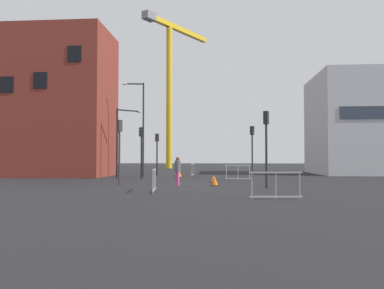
% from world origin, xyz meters
% --- Properties ---
extents(ground, '(160.00, 160.00, 0.00)m').
position_xyz_m(ground, '(0.00, 0.00, 0.00)').
color(ground, black).
extents(brick_building, '(9.19, 6.19, 12.59)m').
position_xyz_m(brick_building, '(-12.03, 9.94, 6.29)').
color(brick_building, maroon).
rests_on(brick_building, ground).
extents(office_block, '(12.71, 9.44, 9.73)m').
position_xyz_m(office_block, '(17.87, 16.44, 4.86)').
color(office_block, '#B7B7BC').
rests_on(office_block, ground).
extents(construction_crane, '(8.57, 12.89, 22.01)m').
position_xyz_m(construction_crane, '(-5.35, 33.73, 14.34)').
color(construction_crane, gold).
rests_on(construction_crane, ground).
extents(streetlamp_tall, '(1.83, 0.44, 7.92)m').
position_xyz_m(streetlamp_tall, '(-4.48, 9.37, 4.63)').
color(streetlamp_tall, '#232326').
rests_on(streetlamp_tall, ground).
extents(streetlamp_short, '(1.79, 1.40, 5.55)m').
position_xyz_m(streetlamp_short, '(-5.76, 7.94, 3.44)').
color(streetlamp_short, black).
rests_on(streetlamp_short, ground).
extents(traffic_light_far, '(0.39, 0.33, 3.88)m').
position_xyz_m(traffic_light_far, '(-3.66, 5.80, 2.61)').
color(traffic_light_far, black).
rests_on(traffic_light_far, ground).
extents(traffic_light_island, '(0.36, 0.38, 3.77)m').
position_xyz_m(traffic_light_island, '(-3.52, 11.79, 2.54)').
color(traffic_light_island, black).
rests_on(traffic_light_island, ground).
extents(traffic_light_near, '(0.37, 0.36, 3.90)m').
position_xyz_m(traffic_light_near, '(-3.88, 0.57, 2.63)').
color(traffic_light_near, '#2D2D30').
rests_on(traffic_light_near, ground).
extents(traffic_light_crosswalk, '(0.33, 0.39, 4.12)m').
position_xyz_m(traffic_light_crosswalk, '(4.67, -1.29, 2.76)').
color(traffic_light_crosswalk, '#232326').
rests_on(traffic_light_crosswalk, ground).
extents(traffic_light_verge, '(0.35, 0.38, 4.15)m').
position_xyz_m(traffic_light_verge, '(4.74, 8.75, 2.77)').
color(traffic_light_verge, '#232326').
rests_on(traffic_light_verge, ground).
extents(pedestrian_walking, '(0.34, 0.34, 1.68)m').
position_xyz_m(pedestrian_walking, '(-0.22, -0.43, 0.97)').
color(pedestrian_walking, '#D14C8C').
rests_on(pedestrian_walking, ground).
extents(safety_barrier_front, '(0.18, 2.10, 1.08)m').
position_xyz_m(safety_barrier_front, '(-0.28, 11.49, 0.56)').
color(safety_barrier_front, gray).
rests_on(safety_barrier_front, ground).
extents(safety_barrier_right_run, '(0.30, 2.08, 1.08)m').
position_xyz_m(safety_barrier_right_run, '(-0.95, -3.89, 0.56)').
color(safety_barrier_right_run, '#9EA0A5').
rests_on(safety_barrier_right_run, ground).
extents(safety_barrier_mid_span, '(1.84, 0.10, 1.08)m').
position_xyz_m(safety_barrier_mid_span, '(3.45, 5.75, 0.56)').
color(safety_barrier_mid_span, '#B2B5BA').
rests_on(safety_barrier_mid_span, ground).
extents(safety_barrier_rear, '(2.09, 0.28, 1.08)m').
position_xyz_m(safety_barrier_rear, '(4.39, -6.70, 0.56)').
color(safety_barrier_rear, '#9EA0A5').
rests_on(safety_barrier_rear, ground).
extents(traffic_cone_by_barrier, '(0.46, 0.46, 0.47)m').
position_xyz_m(traffic_cone_by_barrier, '(1.73, 3.14, 0.21)').
color(traffic_cone_by_barrier, black).
rests_on(traffic_cone_by_barrier, ground).
extents(traffic_cone_orange, '(0.66, 0.66, 0.67)m').
position_xyz_m(traffic_cone_orange, '(-1.26, 9.42, 0.31)').
color(traffic_cone_orange, black).
rests_on(traffic_cone_orange, ground).
extents(traffic_cone_on_verge, '(0.52, 0.52, 0.53)m').
position_xyz_m(traffic_cone_on_verge, '(1.87, 0.29, 0.24)').
color(traffic_cone_on_verge, black).
rests_on(traffic_cone_on_verge, ground).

